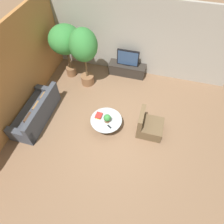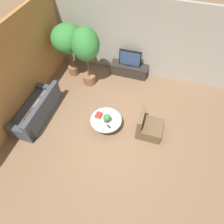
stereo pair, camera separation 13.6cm
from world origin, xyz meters
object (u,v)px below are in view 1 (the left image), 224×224
Objects in this scene: couch_by_wall at (36,113)px; potted_palm_corner at (84,48)px; media_console at (127,69)px; armchair_wicker at (149,126)px; coffee_table at (106,122)px; potted_palm_tall at (65,41)px; television at (128,58)px; potted_plant_tabletop at (107,118)px.

potted_palm_corner is at bearing 152.84° from couch_by_wall.
media_console is 1.75× the size of armchair_wicker.
couch_by_wall is at bearing -173.56° from coffee_table.
armchair_wicker is (1.38, 0.19, 0.00)m from coffee_table.
couch_by_wall is 2.77m from potted_palm_tall.
media_console is 2.18m from potted_palm_corner.
potted_palm_tall is (-2.23, -0.63, 1.33)m from media_console.
television is at bearing 34.02° from potted_palm_corner.
couch_by_wall is at bearing 96.94° from armchair_wicker.
potted_plant_tabletop is (-0.04, -2.85, -0.27)m from television.
potted_palm_corner is (-1.40, -0.95, 1.37)m from media_console.
media_console is at bearing 89.19° from potted_plant_tabletop.
armchair_wicker is at bearing -63.80° from television.
potted_plant_tabletop is at bearing -54.44° from potted_palm_corner.
armchair_wicker reaches higher than coffee_table.
coffee_table is 0.28m from potted_plant_tabletop.
armchair_wicker is 0.40× the size of potted_palm_tall.
armchair_wicker is at bearing 96.94° from couch_by_wall.
potted_palm_tall is (-2.23, -0.63, 0.77)m from television.
coffee_table is at bearing 96.44° from couch_by_wall.
coffee_table is 3.42× the size of potted_plant_tabletop.
potted_plant_tabletop is at bearing -90.81° from television.
armchair_wicker is 0.37× the size of potted_palm_corner.
television is at bearing 89.19° from potted_plant_tabletop.
coffee_table is 0.49× the size of couch_by_wall.
potted_plant_tabletop reaches higher than media_console.
media_console is 3.96m from couch_by_wall.
armchair_wicker is 2.86× the size of potted_plant_tabletop.
potted_palm_tall is (-3.51, 1.98, 1.31)m from armchair_wicker.
media_console is 2.81m from coffee_table.
armchair_wicker reaches higher than media_console.
potted_palm_corner reaches higher than couch_by_wall.
couch_by_wall reaches higher than potted_plant_tabletop.
coffee_table is 0.44× the size of potted_palm_corner.
television reaches higher than coffee_table.
couch_by_wall is (-2.49, -3.07, 0.04)m from media_console.
coffee_table is at bearing 97.80° from armchair_wicker.
couch_by_wall is at bearing -174.77° from potted_plant_tabletop.
armchair_wicker is at bearing -63.81° from media_console.
couch_by_wall is 2.48m from potted_plant_tabletop.
coffee_table is 2.64m from potted_palm_corner.
potted_palm_tall is (0.26, 2.44, 1.29)m from couch_by_wall.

